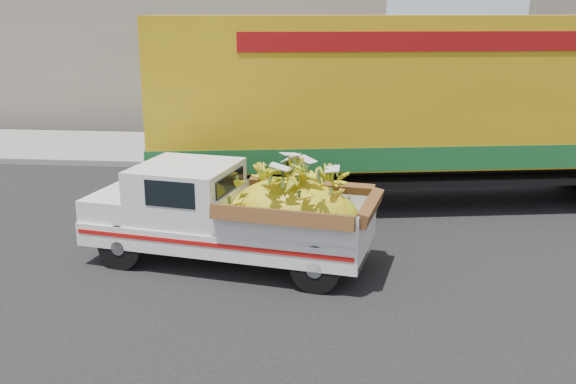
# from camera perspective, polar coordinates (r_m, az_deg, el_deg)

# --- Properties ---
(ground) EXTENTS (100.00, 100.00, 0.00)m
(ground) POSITION_cam_1_polar(r_m,az_deg,el_deg) (9.47, 4.83, -8.34)
(ground) COLOR black
(ground) RESTS_ON ground
(curb) EXTENTS (60.00, 0.25, 0.15)m
(curb) POSITION_cam_1_polar(r_m,az_deg,el_deg) (16.16, 5.40, 2.10)
(curb) COLOR gray
(curb) RESTS_ON ground
(sidewalk) EXTENTS (60.00, 4.00, 0.14)m
(sidewalk) POSITION_cam_1_polar(r_m,az_deg,el_deg) (18.21, 5.48, 3.62)
(sidewalk) COLOR gray
(sidewalk) RESTS_ON ground
(building_left) EXTENTS (18.00, 6.00, 5.00)m
(building_left) POSITION_cam_1_polar(r_m,az_deg,el_deg) (25.10, -13.22, 12.18)
(building_left) COLOR gray
(building_left) RESTS_ON ground
(pickup_truck) EXTENTS (4.65, 2.40, 1.55)m
(pickup_truck) POSITION_cam_1_polar(r_m,az_deg,el_deg) (9.94, -3.51, -1.99)
(pickup_truck) COLOR black
(pickup_truck) RESTS_ON ground
(semi_trailer) EXTENTS (12.08, 4.63, 3.80)m
(semi_trailer) POSITION_cam_1_polar(r_m,az_deg,el_deg) (13.51, 13.93, 7.87)
(semi_trailer) COLOR black
(semi_trailer) RESTS_ON ground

